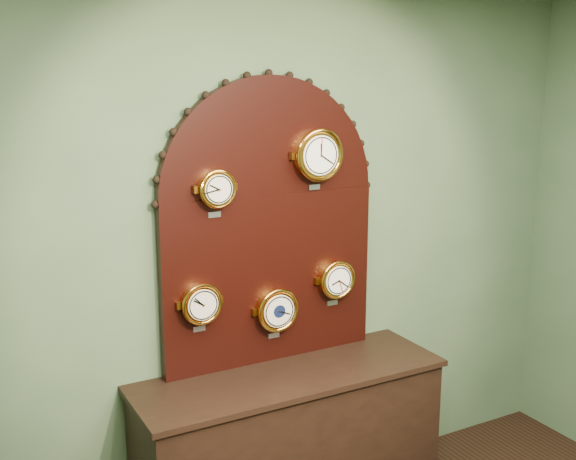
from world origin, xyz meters
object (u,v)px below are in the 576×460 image
roman_clock (216,189)px  barometer (277,310)px  arabic_clock (318,155)px  hygrometer (201,303)px  shop_counter (290,448)px  display_board (269,214)px  tide_clock (336,279)px

roman_clock → barometer: (0.32, -0.00, -0.67)m
arabic_clock → hygrometer: 0.96m
shop_counter → barometer: size_ratio=5.58×
display_board → barometer: (0.00, -0.07, -0.50)m
roman_clock → tide_clock: (0.69, -0.00, -0.56)m
shop_counter → roman_clock: (-0.32, 0.15, 1.39)m
roman_clock → tide_clock: size_ratio=0.92×
display_board → arabic_clock: 0.39m
roman_clock → barometer: 0.74m
shop_counter → arabic_clock: bearing=31.5°
display_board → barometer: bearing=-86.4°
shop_counter → tide_clock: tide_clock is taller
hygrometer → barometer: (0.42, -0.00, -0.10)m
roman_clock → tide_clock: bearing=-0.0°
hygrometer → tide_clock: bearing=-0.0°
arabic_clock → tide_clock: arabic_clock is taller
shop_counter → roman_clock: 1.44m
hygrometer → barometer: size_ratio=0.92×
arabic_clock → hygrometer: size_ratio=1.23×
barometer → tide_clock: size_ratio=1.08×
arabic_clock → tide_clock: (0.12, 0.00, -0.69)m
roman_clock → arabic_clock: (0.57, -0.00, 0.13)m
arabic_clock → tide_clock: bearing=0.7°
barometer → roman_clock: bearing=179.8°
display_board → shop_counter: bearing=-90.0°
arabic_clock → barometer: size_ratio=1.13×
shop_counter → display_board: (0.00, 0.22, 1.23)m
roman_clock → arabic_clock: bearing=-0.2°
shop_counter → arabic_clock: 1.55m
display_board → tide_clock: 0.54m
shop_counter → display_board: display_board is taller
barometer → tide_clock: 0.38m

